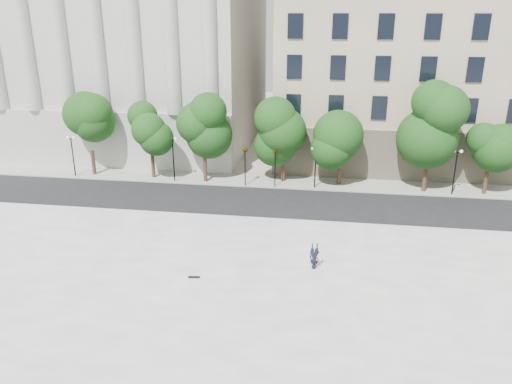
% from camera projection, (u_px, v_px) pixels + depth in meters
% --- Properties ---
extents(ground, '(160.00, 160.00, 0.00)m').
position_uv_depth(ground, '(177.00, 324.00, 26.36)').
color(ground, '#A8A59F').
rests_on(ground, ground).
extents(plaza, '(44.00, 22.00, 0.45)m').
position_uv_depth(plaza, '(192.00, 291.00, 29.07)').
color(plaza, white).
rests_on(plaza, ground).
extents(street, '(60.00, 8.00, 0.02)m').
position_uv_depth(street, '(238.00, 202.00, 43.08)').
color(street, black).
rests_on(street, ground).
extents(far_sidewalk, '(60.00, 4.00, 0.12)m').
position_uv_depth(far_sidewalk, '(249.00, 180.00, 48.64)').
color(far_sidewalk, '#ACAA9F').
rests_on(far_sidewalk, ground).
extents(building_west, '(31.50, 27.65, 25.60)m').
position_uv_depth(building_west, '(129.00, 35.00, 60.14)').
color(building_west, '#B5B5B1').
rests_on(building_west, ground).
extents(building_east, '(36.00, 26.15, 23.00)m').
position_uv_depth(building_east, '(445.00, 53.00, 55.96)').
color(building_east, '#C7B498').
rests_on(building_east, ground).
extents(traffic_light_west, '(1.10, 1.90, 4.26)m').
position_uv_depth(traffic_light_west, '(245.00, 148.00, 45.81)').
color(traffic_light_west, black).
rests_on(traffic_light_west, ground).
extents(traffic_light_east, '(0.92, 1.89, 4.25)m').
position_uv_depth(traffic_light_east, '(275.00, 149.00, 45.43)').
color(traffic_light_east, black).
rests_on(traffic_light_east, ground).
extents(person_lying, '(0.85, 1.78, 0.47)m').
position_uv_depth(person_lying, '(314.00, 265.00, 31.09)').
color(person_lying, black).
rests_on(person_lying, plaza).
extents(skateboard, '(0.74, 0.27, 0.07)m').
position_uv_depth(skateboard, '(194.00, 277.00, 30.06)').
color(skateboard, black).
rests_on(skateboard, plaza).
extents(street_trees, '(40.95, 5.57, 8.24)m').
position_uv_depth(street_trees, '(292.00, 132.00, 45.84)').
color(street_trees, '#382619').
rests_on(street_trees, ground).
extents(lamp_posts, '(36.86, 0.28, 4.44)m').
position_uv_depth(lamp_posts, '(248.00, 156.00, 46.35)').
color(lamp_posts, black).
rests_on(lamp_posts, ground).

